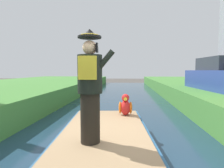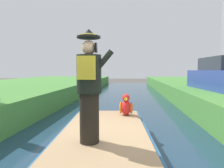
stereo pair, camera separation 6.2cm
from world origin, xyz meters
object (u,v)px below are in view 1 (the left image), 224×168
at_px(parrot_plush, 125,106).
at_px(parked_car_blue, 219,76).
at_px(boat, 104,147).
at_px(person_pirate, 90,87).

height_order(parrot_plush, parked_car_blue, parked_car_blue).
distance_m(boat, person_pirate, 1.37).
relative_size(parrot_plush, parked_car_blue, 0.14).
xyz_separation_m(boat, parked_car_blue, (4.71, 5.69, 1.23)).
xyz_separation_m(boat, person_pirate, (-0.16, -0.57, 1.23)).
distance_m(person_pirate, parked_car_blue, 7.92).
bearing_deg(parrot_plush, person_pirate, -105.45).
distance_m(boat, parrot_plush, 1.57).
bearing_deg(boat, parrot_plush, 74.58).
bearing_deg(person_pirate, boat, 90.75).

